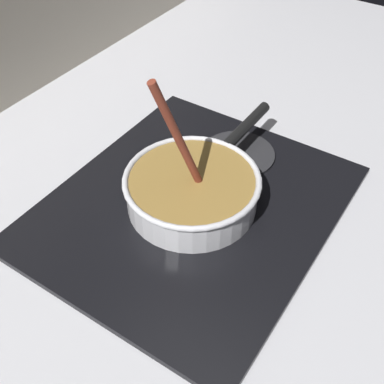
{
  "coord_description": "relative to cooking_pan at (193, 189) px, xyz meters",
  "views": [
    {
      "loc": [
        -0.43,
        -0.11,
        0.65
      ],
      "look_at": [
        0.1,
        0.24,
        0.04
      ],
      "focal_mm": 45.94,
      "sensor_mm": 36.0,
      "label": 1
    }
  ],
  "objects": [
    {
      "name": "burner_ring",
      "position": [
        -0.0,
        0.0,
        -0.03
      ],
      "size": [
        0.17,
        0.17,
        0.01
      ],
      "primitive_type": "torus",
      "color": "#592D0C",
      "rests_on": "hob_plate"
    },
    {
      "name": "spare_burner",
      "position": [
        0.17,
        0.0,
        -0.03
      ],
      "size": [
        0.15,
        0.15,
        0.01
      ],
      "primitive_type": "cylinder",
      "color": "#262628",
      "rests_on": "hob_plate"
    },
    {
      "name": "cooking_pan",
      "position": [
        0.0,
        0.0,
        0.0
      ],
      "size": [
        0.4,
        0.25,
        0.28
      ],
      "color": "silver",
      "rests_on": "hob_plate"
    },
    {
      "name": "ground",
      "position": [
        -0.1,
        -0.24,
        -0.07
      ],
      "size": [
        2.4,
        1.6,
        0.04
      ],
      "primitive_type": "cube",
      "color": "#B7B7BC"
    },
    {
      "name": "hob_plate",
      "position": [
        -0.0,
        0.0,
        -0.04
      ],
      "size": [
        0.56,
        0.48,
        0.01
      ],
      "primitive_type": "cube",
      "color": "black",
      "rests_on": "ground"
    }
  ]
}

